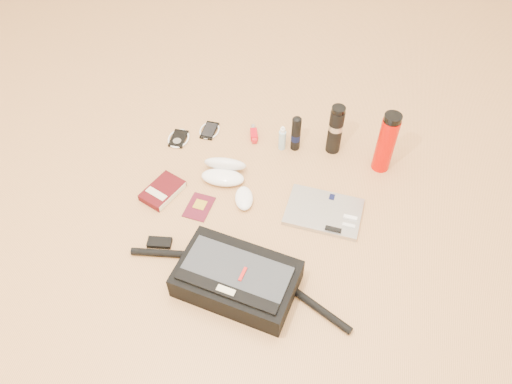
# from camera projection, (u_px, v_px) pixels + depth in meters

# --- Properties ---
(ground) EXTENTS (4.00, 4.00, 0.00)m
(ground) POSITION_uv_depth(u_px,v_px,m) (255.00, 223.00, 1.97)
(ground) COLOR tan
(ground) RESTS_ON ground
(messenger_bag) EXTENTS (0.84, 0.32, 0.12)m
(messenger_bag) POSITION_uv_depth(u_px,v_px,m) (236.00, 278.00, 1.74)
(messenger_bag) COLOR black
(messenger_bag) RESTS_ON ground
(laptop) EXTENTS (0.31, 0.23, 0.03)m
(laptop) POSITION_uv_depth(u_px,v_px,m) (324.00, 212.00, 1.99)
(laptop) COLOR #A8A8AA
(laptop) RESTS_ON ground
(book) EXTENTS (0.17, 0.20, 0.03)m
(book) POSITION_uv_depth(u_px,v_px,m) (163.00, 191.00, 2.05)
(book) COLOR #40080C
(book) RESTS_ON ground
(passport) EXTENTS (0.11, 0.14, 0.01)m
(passport) POSITION_uv_depth(u_px,v_px,m) (199.00, 207.00, 2.02)
(passport) COLOR #4D0F1D
(passport) RESTS_ON ground
(mouse) EXTENTS (0.10, 0.14, 0.04)m
(mouse) POSITION_uv_depth(u_px,v_px,m) (244.00, 198.00, 2.02)
(mouse) COLOR white
(mouse) RESTS_ON ground
(sunglasses_case) EXTENTS (0.19, 0.16, 0.10)m
(sunglasses_case) POSITION_uv_depth(u_px,v_px,m) (224.00, 171.00, 2.10)
(sunglasses_case) COLOR white
(sunglasses_case) RESTS_ON ground
(ipod) EXTENTS (0.10, 0.11, 0.01)m
(ipod) POSITION_uv_depth(u_px,v_px,m) (179.00, 139.00, 2.27)
(ipod) COLOR black
(ipod) RESTS_ON ground
(phone) EXTENTS (0.10, 0.12, 0.01)m
(phone) POSITION_uv_depth(u_px,v_px,m) (210.00, 130.00, 2.30)
(phone) COLOR black
(phone) RESTS_ON ground
(inhaler) EXTENTS (0.05, 0.11, 0.03)m
(inhaler) POSITION_uv_depth(u_px,v_px,m) (254.00, 134.00, 2.28)
(inhaler) COLOR red
(inhaler) RESTS_ON ground
(spray_bottle) EXTENTS (0.03, 0.03, 0.12)m
(spray_bottle) POSITION_uv_depth(u_px,v_px,m) (282.00, 139.00, 2.20)
(spray_bottle) COLOR #9BC2D7
(spray_bottle) RESTS_ON ground
(aerosol_can) EXTENTS (0.05, 0.05, 0.18)m
(aerosol_can) POSITION_uv_depth(u_px,v_px,m) (296.00, 133.00, 2.17)
(aerosol_can) COLOR black
(aerosol_can) RESTS_ON ground
(thermos_black) EXTENTS (0.08, 0.08, 0.24)m
(thermos_black) POSITION_uv_depth(u_px,v_px,m) (335.00, 129.00, 2.14)
(thermos_black) COLOR black
(thermos_black) RESTS_ON ground
(thermos_red) EXTENTS (0.08, 0.08, 0.29)m
(thermos_red) POSITION_uv_depth(u_px,v_px,m) (386.00, 143.00, 2.05)
(thermos_red) COLOR #CE0900
(thermos_red) RESTS_ON ground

